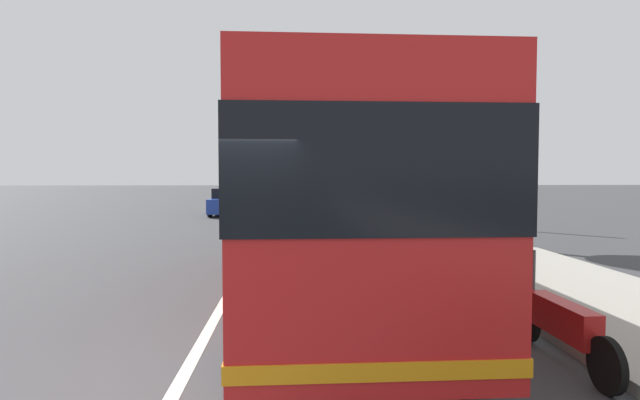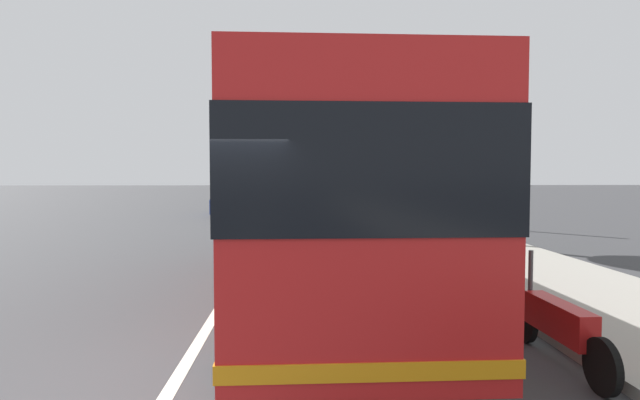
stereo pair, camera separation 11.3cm
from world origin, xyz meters
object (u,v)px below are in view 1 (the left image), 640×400
(roadside_tree_mid_block, at_px, (468,98))
(utility_pole, at_px, (417,153))
(coach_bus, at_px, (329,193))
(motorcycle_by_tree, at_px, (561,324))
(car_side_street, at_px, (228,202))
(car_oncoming, at_px, (298,200))
(car_far_distant, at_px, (305,197))

(roadside_tree_mid_block, distance_m, utility_pole, 7.65)
(coach_bus, bearing_deg, motorcycle_by_tree, -144.27)
(motorcycle_by_tree, height_order, car_side_street, car_side_street)
(coach_bus, height_order, car_oncoming, coach_bus)
(car_far_distant, bearing_deg, car_oncoming, 170.84)
(car_oncoming, bearing_deg, roadside_tree_mid_block, -159.49)
(roadside_tree_mid_block, relative_size, utility_pole, 0.95)
(car_oncoming, distance_m, utility_pole, 10.07)
(car_far_distant, distance_m, roadside_tree_mid_block, 21.32)
(car_side_street, relative_size, utility_pole, 0.71)
(car_oncoming, bearing_deg, coach_bus, -177.17)
(car_side_street, xyz_separation_m, car_far_distant, (7.44, -4.45, 0.01))
(car_oncoming, distance_m, car_side_street, 4.69)
(car_side_street, relative_size, roadside_tree_mid_block, 0.74)
(car_side_street, distance_m, utility_pole, 11.14)
(coach_bus, bearing_deg, car_side_street, 11.20)
(motorcycle_by_tree, xyz_separation_m, car_oncoming, (25.92, 2.86, 0.21))
(car_oncoming, height_order, utility_pole, utility_pole)
(car_side_street, bearing_deg, motorcycle_by_tree, 15.96)
(car_oncoming, xyz_separation_m, car_far_distant, (4.84, -0.55, 0.02))
(car_side_street, bearing_deg, coach_bus, 11.84)
(car_oncoming, height_order, roadside_tree_mid_block, roadside_tree_mid_block)
(utility_pole, bearing_deg, car_oncoming, 34.03)
(car_far_distant, relative_size, roadside_tree_mid_block, 0.74)
(coach_bus, distance_m, motorcycle_by_tree, 4.44)
(motorcycle_by_tree, relative_size, car_oncoming, 0.56)
(car_far_distant, height_order, roadside_tree_mid_block, roadside_tree_mid_block)
(car_oncoming, bearing_deg, car_far_distant, -4.50)
(coach_bus, xyz_separation_m, utility_pole, (14.48, -5.09, 1.37))
(car_oncoming, bearing_deg, motorcycle_by_tree, -171.78)
(coach_bus, relative_size, motorcycle_by_tree, 4.50)
(coach_bus, height_order, motorcycle_by_tree, coach_bus)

